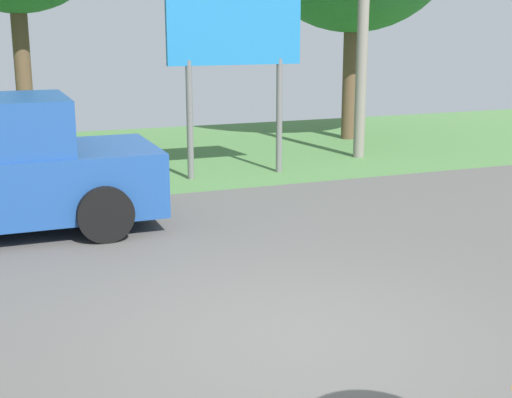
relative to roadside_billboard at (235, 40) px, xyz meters
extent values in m
cube|color=#565451|center=(-1.95, -5.10, -2.60)|extent=(40.00, 8.00, 0.10)
cube|color=#4D7C42|center=(-1.95, 2.90, -2.60)|extent=(40.00, 8.00, 0.10)
cube|color=#1E478C|center=(-4.27, -2.41, -1.12)|extent=(1.80, 1.84, 0.90)
cube|color=#2D3842|center=(-3.42, -2.41, -1.12)|extent=(0.10, 1.70, 0.77)
cylinder|color=black|center=(-3.07, -1.41, -2.17)|extent=(0.76, 0.28, 0.76)
cylinder|color=black|center=(-3.07, -3.41, -2.17)|extent=(0.76, 0.28, 0.76)
cylinder|color=slate|center=(-0.90, 0.00, -1.45)|extent=(0.12, 0.12, 2.20)
cylinder|color=slate|center=(0.90, 0.00, -1.45)|extent=(0.12, 0.12, 2.20)
cube|color=#1E72B2|center=(0.00, 0.00, 0.25)|extent=(2.60, 0.10, 1.40)
cylinder|color=brown|center=(4.19, 3.25, -0.88)|extent=(0.36, 0.36, 3.33)
cylinder|color=brown|center=(-3.54, 4.00, -0.74)|extent=(0.36, 0.36, 3.61)
camera|label=1|loc=(-4.52, -12.70, 0.30)|focal=50.04mm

